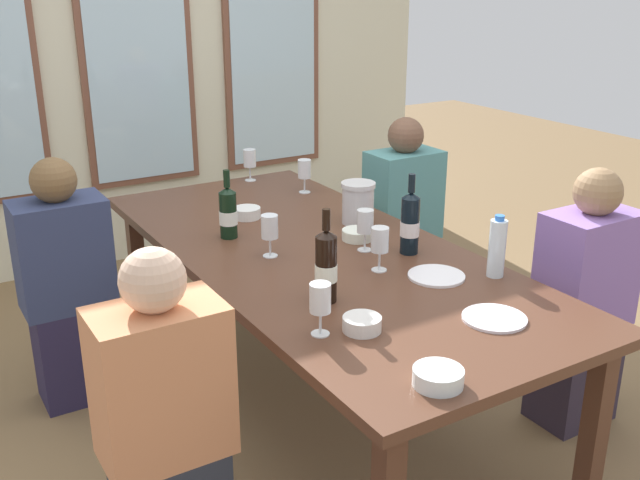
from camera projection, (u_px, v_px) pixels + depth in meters
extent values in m
plane|color=olive|center=(318.00, 405.00, 3.28)|extent=(12.00, 12.00, 0.00)
cube|color=beige|center=(133.00, 34.00, 4.57)|extent=(4.26, 0.06, 2.90)
cube|color=brown|center=(135.00, 35.00, 4.53)|extent=(0.72, 0.03, 1.88)
cube|color=silver|center=(136.00, 35.00, 4.52)|extent=(0.64, 0.01, 1.80)
cube|color=brown|center=(272.00, 29.00, 4.99)|extent=(0.72, 0.03, 1.88)
cube|color=silver|center=(273.00, 29.00, 4.98)|extent=(0.64, 0.01, 1.80)
cube|color=#553222|center=(318.00, 255.00, 3.03)|extent=(1.06, 2.38, 0.04)
cube|color=#553222|center=(594.00, 432.00, 2.49)|extent=(0.07, 0.07, 0.70)
cube|color=#553222|center=(138.00, 271.00, 3.83)|extent=(0.07, 0.07, 0.70)
cube|color=#553222|center=(284.00, 241.00, 4.25)|extent=(0.07, 0.07, 0.70)
cylinder|color=white|center=(494.00, 318.00, 2.42)|extent=(0.21, 0.21, 0.01)
cylinder|color=white|center=(436.00, 276.00, 2.76)|extent=(0.21, 0.21, 0.01)
cylinder|color=silver|center=(358.00, 205.00, 3.33)|extent=(0.14, 0.14, 0.17)
cylinder|color=silver|center=(358.00, 185.00, 3.29)|extent=(0.16, 0.16, 0.02)
cylinder|color=black|center=(410.00, 226.00, 2.96)|extent=(0.07, 0.07, 0.23)
cone|color=black|center=(411.00, 195.00, 2.92)|extent=(0.07, 0.07, 0.02)
cylinder|color=black|center=(412.00, 183.00, 2.90)|extent=(0.03, 0.03, 0.08)
cylinder|color=silver|center=(410.00, 229.00, 2.96)|extent=(0.08, 0.08, 0.06)
cylinder|color=black|center=(326.00, 269.00, 2.52)|extent=(0.08, 0.07, 0.24)
cone|color=black|center=(326.00, 233.00, 2.48)|extent=(0.08, 0.07, 0.02)
cylinder|color=black|center=(326.00, 220.00, 2.46)|extent=(0.03, 0.03, 0.08)
cylinder|color=white|center=(326.00, 272.00, 2.53)|extent=(0.08, 0.08, 0.06)
cylinder|color=black|center=(228.00, 215.00, 3.14)|extent=(0.07, 0.07, 0.20)
cone|color=black|center=(227.00, 190.00, 3.10)|extent=(0.07, 0.07, 0.02)
cylinder|color=black|center=(227.00, 179.00, 3.08)|extent=(0.03, 0.03, 0.08)
cylinder|color=white|center=(228.00, 217.00, 3.14)|extent=(0.08, 0.08, 0.06)
cylinder|color=white|center=(438.00, 377.00, 2.03)|extent=(0.14, 0.14, 0.05)
cylinder|color=white|center=(247.00, 213.00, 3.41)|extent=(0.13, 0.13, 0.05)
cylinder|color=white|center=(357.00, 235.00, 3.14)|extent=(0.13, 0.13, 0.04)
cylinder|color=white|center=(362.00, 324.00, 2.34)|extent=(0.13, 0.13, 0.05)
cylinder|color=white|center=(497.00, 248.00, 2.74)|extent=(0.06, 0.06, 0.22)
cylinder|color=blue|center=(500.00, 218.00, 2.69)|extent=(0.04, 0.04, 0.02)
cylinder|color=white|center=(305.00, 192.00, 3.81)|extent=(0.06, 0.06, 0.00)
cylinder|color=white|center=(305.00, 185.00, 3.80)|extent=(0.01, 0.01, 0.07)
cylinder|color=white|center=(304.00, 169.00, 3.77)|extent=(0.07, 0.07, 0.09)
cylinder|color=white|center=(365.00, 250.00, 3.03)|extent=(0.06, 0.06, 0.00)
cylinder|color=white|center=(365.00, 241.00, 3.01)|extent=(0.01, 0.01, 0.07)
cylinder|color=white|center=(365.00, 221.00, 2.98)|extent=(0.07, 0.07, 0.09)
cylinder|color=#590C19|center=(365.00, 228.00, 2.99)|extent=(0.06, 0.06, 0.03)
cylinder|color=white|center=(379.00, 270.00, 2.82)|extent=(0.06, 0.06, 0.00)
cylinder|color=white|center=(379.00, 260.00, 2.81)|extent=(0.01, 0.01, 0.07)
cylinder|color=white|center=(380.00, 239.00, 2.78)|extent=(0.07, 0.07, 0.09)
cylinder|color=#590C19|center=(380.00, 246.00, 2.79)|extent=(0.06, 0.06, 0.04)
cylinder|color=white|center=(270.00, 256.00, 2.96)|extent=(0.06, 0.06, 0.00)
cylinder|color=white|center=(270.00, 247.00, 2.95)|extent=(0.01, 0.01, 0.07)
cylinder|color=white|center=(270.00, 227.00, 2.92)|extent=(0.07, 0.07, 0.09)
cylinder|color=white|center=(250.00, 180.00, 4.03)|extent=(0.06, 0.06, 0.00)
cylinder|color=white|center=(250.00, 173.00, 4.02)|extent=(0.01, 0.01, 0.07)
cylinder|color=white|center=(250.00, 158.00, 3.99)|extent=(0.07, 0.07, 0.09)
cylinder|color=white|center=(320.00, 334.00, 2.33)|extent=(0.06, 0.06, 0.00)
cylinder|color=white|center=(320.00, 322.00, 2.31)|extent=(0.01, 0.01, 0.07)
cylinder|color=white|center=(320.00, 298.00, 2.28)|extent=(0.07, 0.07, 0.09)
cylinder|color=maroon|center=(320.00, 307.00, 2.29)|extent=(0.06, 0.06, 0.03)
cube|color=tan|center=(161.00, 383.00, 2.15)|extent=(0.38, 0.24, 0.48)
sphere|color=beige|center=(153.00, 280.00, 2.04)|extent=(0.19, 0.19, 0.19)
cube|color=#322838|center=(574.00, 371.00, 3.12)|extent=(0.32, 0.24, 0.45)
cube|color=#8D68BA|center=(587.00, 269.00, 2.96)|extent=(0.38, 0.24, 0.48)
sphere|color=#97744F|center=(598.00, 192.00, 2.85)|extent=(0.19, 0.19, 0.19)
cube|color=#272240|center=(75.00, 351.00, 3.28)|extent=(0.32, 0.24, 0.45)
cube|color=navy|center=(63.00, 254.00, 3.12)|extent=(0.38, 0.24, 0.48)
sphere|color=brown|center=(53.00, 180.00, 3.01)|extent=(0.19, 0.19, 0.19)
cube|color=#222D2D|center=(400.00, 275.00, 4.10)|extent=(0.32, 0.24, 0.45)
cube|color=teal|center=(403.00, 195.00, 3.94)|extent=(0.38, 0.24, 0.48)
sphere|color=brown|center=(406.00, 135.00, 3.83)|extent=(0.19, 0.19, 0.19)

